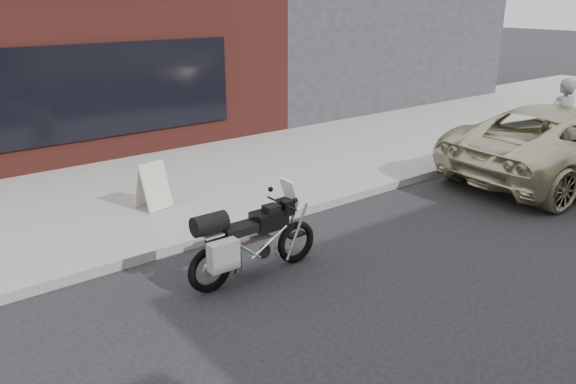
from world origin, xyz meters
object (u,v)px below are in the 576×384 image
Objects in this scene: motorcycle at (247,241)px; sandwich_sign at (152,185)px; minivan at (564,142)px; pedestrian at (560,123)px.

sandwich_sign is (0.02, 2.96, -0.00)m from motorcycle.
motorcycle is 2.96m from sandwich_sign.
motorcycle is 7.69m from minivan.
pedestrian is 8.86m from sandwich_sign.
minivan is at bearing -1.78° from motorcycle.
pedestrian reaches higher than minivan.
pedestrian is at bearing -51.54° from minivan.
minivan is 2.80× the size of pedestrian.
minivan is 8.33m from sandwich_sign.
pedestrian is at bearing -30.97° from sandwich_sign.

